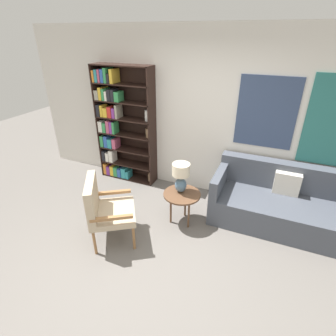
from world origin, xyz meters
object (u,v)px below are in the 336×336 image
(side_table, at_px, (182,196))
(armchair, at_px, (103,206))
(couch, at_px, (283,204))
(table_lamp, at_px, (181,175))
(bookshelf, at_px, (119,126))

(side_table, bearing_deg, armchair, -137.79)
(armchair, bearing_deg, couch, 31.45)
(couch, bearing_deg, table_lamp, -158.81)
(bookshelf, height_order, armchair, bookshelf)
(couch, bearing_deg, side_table, -156.53)
(bookshelf, distance_m, table_lamp, 1.76)
(bookshelf, distance_m, side_table, 1.89)
(armchair, relative_size, table_lamp, 2.07)
(bookshelf, relative_size, couch, 1.05)
(armchair, relative_size, side_table, 1.72)
(armchair, height_order, side_table, armchair)
(couch, xyz_separation_m, table_lamp, (-1.41, -0.55, 0.46))
(bookshelf, height_order, couch, bookshelf)
(bookshelf, bearing_deg, side_table, -29.22)
(bookshelf, distance_m, armchair, 1.86)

